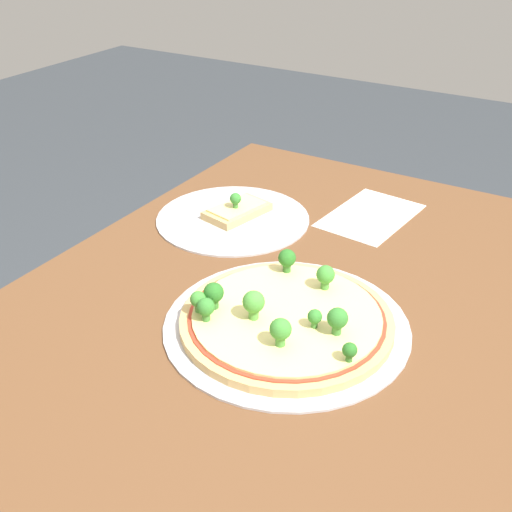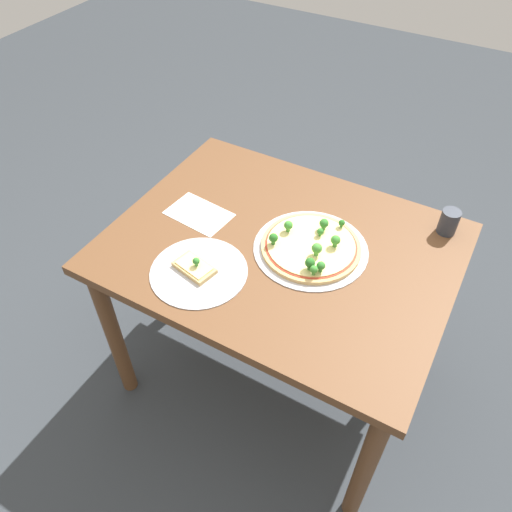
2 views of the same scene
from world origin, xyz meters
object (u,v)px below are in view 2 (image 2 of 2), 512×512
dining_table (280,266)px  pizza_tray_slice (197,270)px  drinking_cup (449,222)px  pizza_tray_whole (311,246)px

dining_table → pizza_tray_slice: 0.32m
dining_table → drinking_cup: 0.59m
pizza_tray_whole → drinking_cup: 0.48m
pizza_tray_whole → drinking_cup: drinking_cup is taller
dining_table → pizza_tray_whole: pizza_tray_whole is taller
drinking_cup → pizza_tray_slice: bearing=-137.9°
drinking_cup → pizza_tray_whole: bearing=-139.9°
dining_table → pizza_tray_whole: (0.10, 0.03, 0.12)m
drinking_cup → dining_table: bearing=-144.1°
pizza_tray_slice → pizza_tray_whole: bearing=44.5°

